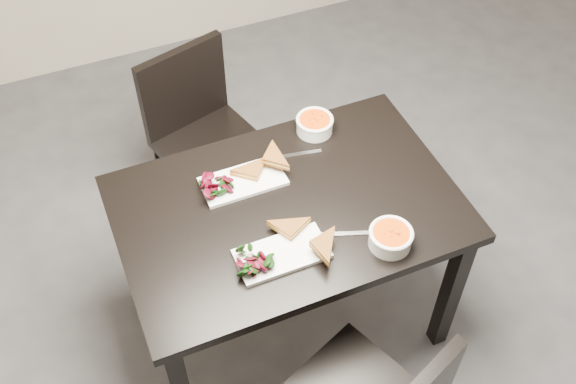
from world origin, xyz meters
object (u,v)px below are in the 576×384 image
Objects in this scene: plate_near at (282,254)px; plate_far at (243,181)px; chair_far at (201,129)px; soup_bowl_near at (391,237)px; table at (288,223)px; soup_bowl_far at (315,124)px.

plate_far is (-0.01, 0.35, -0.00)m from plate_near.
chair_far reaches higher than soup_bowl_near.
table is 0.79m from chair_far.
plate_far is (-0.11, 0.16, 0.11)m from table.
plate_far is at bearing 128.30° from soup_bowl_near.
plate_near is at bearing -89.05° from plate_far.
chair_far is 5.83× the size of soup_bowl_far.
chair_far is at bearing 126.48° from soup_bowl_far.
soup_bowl_far reaches higher than plate_far.
soup_bowl_far is (0.35, 0.15, 0.03)m from plate_far.
plate_near is (-0.00, -0.96, 0.27)m from chair_far.
plate_near and plate_far have the same top height.
plate_near is at bearing -106.45° from chair_far.
plate_near is 0.61m from soup_bowl_far.
table is at bearing 62.02° from plate_near.
table is 3.96× the size of plate_far.
soup_bowl_near is (0.25, -0.29, 0.14)m from table.
soup_bowl_near is at bearing -15.41° from plate_near.
table is 1.41× the size of chair_far.
soup_bowl_far is at bearing 22.99° from plate_far.
plate_near is at bearing -124.42° from soup_bowl_far.
plate_near reaches higher than table.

